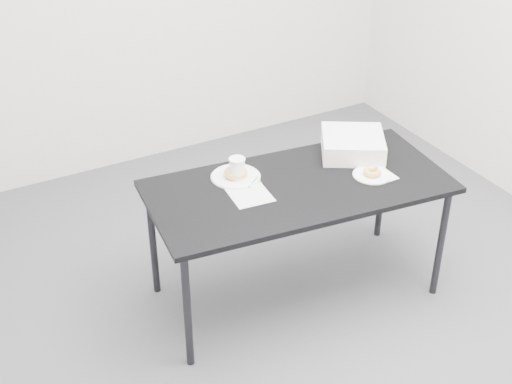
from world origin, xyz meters
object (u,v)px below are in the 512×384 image
plate_near (372,175)px  coffee_cup (237,169)px  donut_near (372,172)px  table (298,193)px  plate_far (236,177)px  donut_far (236,173)px  pen (253,182)px  scorecard (248,193)px  bakery_box (353,144)px

plate_near → coffee_cup: bearing=153.8°
plate_near → donut_near: (0.00, 0.00, 0.02)m
table → plate_near: plate_near is taller
plate_far → donut_far: bearing=0.0°
donut_near → plate_far: (-0.63, 0.33, -0.02)m
pen → scorecard: bearing=-170.6°
table → scorecard: scorecard is taller
table → donut_far: (-0.25, 0.22, 0.08)m
table → plate_near: 0.40m
plate_near → coffee_cup: size_ratio=1.67×
plate_far → table: bearing=-40.8°
pen → table: bearing=-69.1°
plate_far → coffee_cup: bearing=-87.6°
plate_near → donut_far: (-0.63, 0.33, 0.02)m
donut_far → table: bearing=-40.8°
donut_far → bakery_box: bakery_box is taller
plate_far → bakery_box: (0.68, -0.08, 0.05)m
plate_near → bakery_box: (0.05, 0.25, 0.05)m
donut_far → plate_near: bearing=-27.4°
plate_near → donut_far: 0.71m
plate_near → plate_far: (-0.63, 0.33, -0.00)m
plate_far → bakery_box: bearing=-6.4°
pen → donut_near: (0.58, -0.23, 0.02)m
donut_far → scorecard: bearing=-95.1°
plate_far → pen: bearing=-61.0°
scorecard → pen: pen is taller
scorecard → plate_near: 0.66m
bakery_box → plate_near: bearing=-70.7°
pen → bakery_box: bearing=-35.9°
scorecard → coffee_cup: 0.16m
coffee_cup → table: bearing=-38.5°
scorecard → bakery_box: bearing=12.9°
plate_near → plate_far: size_ratio=0.78×
donut_near → scorecard: bearing=166.2°
pen → coffee_cup: bearing=86.0°
scorecard → plate_far: bearing=90.2°
plate_near → donut_near: bearing=0.0°
bakery_box → donut_far: bearing=-155.7°
plate_far → bakery_box: 0.69m
table → coffee_cup: (-0.25, 0.20, 0.11)m
donut_near → plate_far: size_ratio=0.36×
scorecard → donut_far: size_ratio=2.04×
scorecard → coffee_cup: coffee_cup is taller
table → plate_near: size_ratio=8.02×
donut_near → donut_far: size_ratio=0.78×
plate_near → bakery_box: bearing=78.7°
pen → coffee_cup: coffee_cup is taller
coffee_cup → bakery_box: size_ratio=0.36×
donut_near → plate_far: bearing=152.6°
plate_near → coffee_cup: coffee_cup is taller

